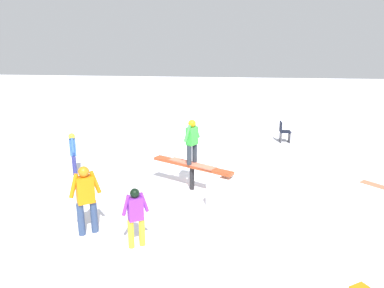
{
  "coord_description": "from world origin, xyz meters",
  "views": [
    {
      "loc": [
        -1.06,
        10.04,
        4.33
      ],
      "look_at": [
        0.0,
        0.0,
        1.37
      ],
      "focal_mm": 35.0,
      "sensor_mm": 36.0,
      "label": 1
    }
  ],
  "objects_px": {
    "bystander_orange": "(86,197)",
    "folding_chair": "(284,133)",
    "loose_snowboard_coral": "(384,188)",
    "main_rider_on_rail": "(192,143)",
    "bystander_purple": "(136,214)",
    "bystander_blue": "(73,151)",
    "rail_feature": "(192,168)"
  },
  "relations": [
    {
      "from": "bystander_blue",
      "to": "folding_chair",
      "type": "xyz_separation_m",
      "value": [
        -7.2,
        -4.47,
        -0.34
      ]
    },
    {
      "from": "rail_feature",
      "to": "folding_chair",
      "type": "bearing_deg",
      "value": -93.33
    },
    {
      "from": "main_rider_on_rail",
      "to": "bystander_purple",
      "type": "relative_size",
      "value": 1.09
    },
    {
      "from": "bystander_orange",
      "to": "bystander_purple",
      "type": "distance_m",
      "value": 1.3
    },
    {
      "from": "loose_snowboard_coral",
      "to": "bystander_blue",
      "type": "bearing_deg",
      "value": -137.21
    },
    {
      "from": "rail_feature",
      "to": "bystander_blue",
      "type": "bearing_deg",
      "value": 15.79
    },
    {
      "from": "main_rider_on_rail",
      "to": "loose_snowboard_coral",
      "type": "bearing_deg",
      "value": -142.66
    },
    {
      "from": "loose_snowboard_coral",
      "to": "rail_feature",
      "type": "bearing_deg",
      "value": -129.21
    },
    {
      "from": "bystander_orange",
      "to": "folding_chair",
      "type": "height_order",
      "value": "bystander_orange"
    },
    {
      "from": "bystander_blue",
      "to": "folding_chair",
      "type": "distance_m",
      "value": 8.48
    },
    {
      "from": "bystander_blue",
      "to": "folding_chair",
      "type": "bearing_deg",
      "value": 97.05
    },
    {
      "from": "rail_feature",
      "to": "folding_chair",
      "type": "height_order",
      "value": "folding_chair"
    },
    {
      "from": "bystander_purple",
      "to": "main_rider_on_rail",
      "type": "bearing_deg",
      "value": 45.54
    },
    {
      "from": "bystander_orange",
      "to": "rail_feature",
      "type": "bearing_deg",
      "value": -160.3
    },
    {
      "from": "bystander_orange",
      "to": "folding_chair",
      "type": "relative_size",
      "value": 1.82
    },
    {
      "from": "bystander_orange",
      "to": "folding_chair",
      "type": "distance_m",
      "value": 9.71
    },
    {
      "from": "rail_feature",
      "to": "loose_snowboard_coral",
      "type": "xyz_separation_m",
      "value": [
        -5.61,
        -0.67,
        -0.65
      ]
    },
    {
      "from": "bystander_blue",
      "to": "loose_snowboard_coral",
      "type": "distance_m",
      "value": 9.55
    },
    {
      "from": "main_rider_on_rail",
      "to": "bystander_purple",
      "type": "height_order",
      "value": "main_rider_on_rail"
    },
    {
      "from": "bystander_purple",
      "to": "bystander_blue",
      "type": "distance_m",
      "value": 5.07
    },
    {
      "from": "bystander_orange",
      "to": "bystander_blue",
      "type": "height_order",
      "value": "bystander_orange"
    },
    {
      "from": "rail_feature",
      "to": "loose_snowboard_coral",
      "type": "height_order",
      "value": "rail_feature"
    },
    {
      "from": "loose_snowboard_coral",
      "to": "folding_chair",
      "type": "bearing_deg",
      "value": 160.42
    },
    {
      "from": "bystander_purple",
      "to": "loose_snowboard_coral",
      "type": "bearing_deg",
      "value": 1.2
    },
    {
      "from": "bystander_orange",
      "to": "bystander_purple",
      "type": "relative_size",
      "value": 1.21
    },
    {
      "from": "rail_feature",
      "to": "main_rider_on_rail",
      "type": "relative_size",
      "value": 1.68
    },
    {
      "from": "bystander_blue",
      "to": "loose_snowboard_coral",
      "type": "height_order",
      "value": "bystander_blue"
    },
    {
      "from": "bystander_orange",
      "to": "bystander_blue",
      "type": "relative_size",
      "value": 1.19
    },
    {
      "from": "folding_chair",
      "to": "main_rider_on_rail",
      "type": "bearing_deg",
      "value": 145.28
    },
    {
      "from": "bystander_orange",
      "to": "bystander_purple",
      "type": "height_order",
      "value": "bystander_orange"
    },
    {
      "from": "main_rider_on_rail",
      "to": "bystander_blue",
      "type": "bearing_deg",
      "value": 18.0
    },
    {
      "from": "loose_snowboard_coral",
      "to": "folding_chair",
      "type": "xyz_separation_m",
      "value": [
        2.32,
        -4.66,
        0.4
      ]
    }
  ]
}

